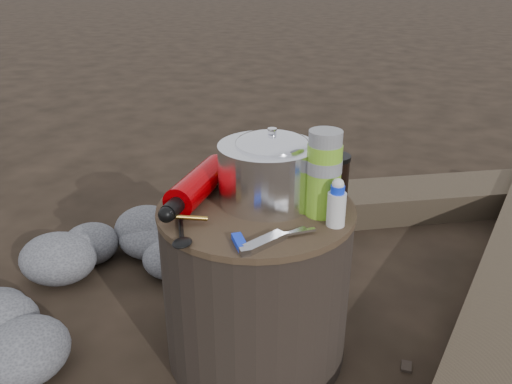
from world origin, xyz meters
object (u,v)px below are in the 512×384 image
at_px(stump, 256,282).
at_px(camping_pot, 272,167).
at_px(fuel_bottle, 198,185).
at_px(travel_mug, 334,177).
at_px(thermos, 324,174).

bearing_deg(stump, camping_pot, 69.26).
xyz_separation_m(stump, fuel_bottle, (-0.15, -0.01, 0.26)).
relative_size(fuel_bottle, travel_mug, 2.83).
height_order(stump, thermos, thermos).
bearing_deg(travel_mug, thermos, -90.59).
relative_size(camping_pot, fuel_bottle, 0.56).
xyz_separation_m(stump, thermos, (0.16, 0.02, 0.32)).
xyz_separation_m(thermos, travel_mug, (0.00, 0.10, -0.05)).
height_order(stump, travel_mug, travel_mug).
xyz_separation_m(stump, camping_pot, (0.02, 0.05, 0.31)).
bearing_deg(stump, fuel_bottle, -174.54).
bearing_deg(travel_mug, camping_pot, -152.69).
xyz_separation_m(camping_pot, thermos, (0.14, -0.03, 0.01)).
distance_m(stump, travel_mug, 0.34).
xyz_separation_m(stump, travel_mug, (0.16, 0.12, 0.28)).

